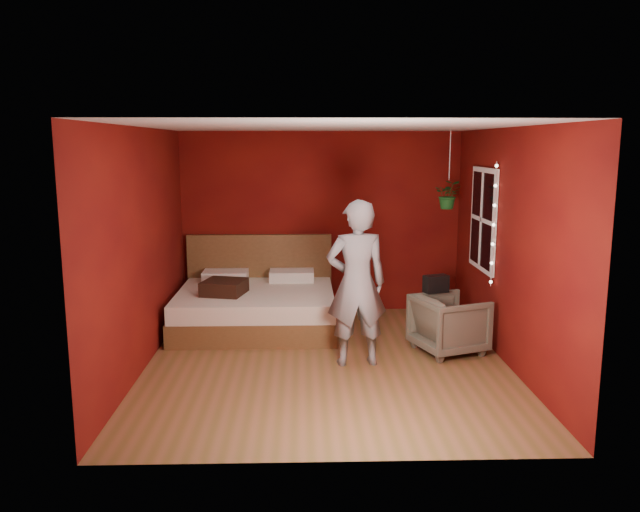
{
  "coord_description": "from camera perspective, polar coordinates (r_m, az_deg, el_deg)",
  "views": [
    {
      "loc": [
        -0.27,
        -6.7,
        2.42
      ],
      "look_at": [
        -0.07,
        0.4,
        1.14
      ],
      "focal_mm": 35.0,
      "sensor_mm": 36.0,
      "label": 1
    }
  ],
  "objects": [
    {
      "name": "room_walls",
      "position": [
        6.75,
        0.66,
        3.91
      ],
      "size": [
        4.04,
        4.54,
        2.62
      ],
      "color": "maroon",
      "rests_on": "ground"
    },
    {
      "name": "window",
      "position": [
        7.98,
        14.66,
        3.26
      ],
      "size": [
        0.05,
        0.97,
        1.27
      ],
      "color": "white",
      "rests_on": "room_walls"
    },
    {
      "name": "armchair",
      "position": [
        7.5,
        11.71,
        -6.11
      ],
      "size": [
        0.95,
        0.94,
        0.68
      ],
      "primitive_type": "imported",
      "rotation": [
        0.0,
        0.0,
        1.92
      ],
      "color": "#5F594B",
      "rests_on": "ground"
    },
    {
      "name": "bed",
      "position": [
        8.41,
        -5.82,
        -4.46
      ],
      "size": [
        2.07,
        1.76,
        1.14
      ],
      "color": "brown",
      "rests_on": "ground"
    },
    {
      "name": "fairy_lights",
      "position": [
        7.47,
        15.59,
        2.76
      ],
      "size": [
        0.04,
        0.04,
        1.45
      ],
      "color": "silver",
      "rests_on": "room_walls"
    },
    {
      "name": "floor",
      "position": [
        7.13,
        0.63,
        -9.63
      ],
      "size": [
        4.5,
        4.5,
        0.0
      ],
      "primitive_type": "plane",
      "color": "brown",
      "rests_on": "ground"
    },
    {
      "name": "throw_pillow",
      "position": [
        8.1,
        -8.75,
        -2.84
      ],
      "size": [
        0.61,
        0.61,
        0.18
      ],
      "primitive_type": "cube",
      "rotation": [
        0.0,
        0.0,
        -0.24
      ],
      "color": "black",
      "rests_on": "bed"
    },
    {
      "name": "handbag",
      "position": [
        7.55,
        10.55,
        -2.5
      ],
      "size": [
        0.32,
        0.23,
        0.21
      ],
      "primitive_type": "cube",
      "rotation": [
        0.0,
        0.0,
        0.32
      ],
      "color": "black",
      "rests_on": "armchair"
    },
    {
      "name": "hanging_plant",
      "position": [
        8.26,
        11.67,
        5.52
      ],
      "size": [
        0.4,
        0.37,
        1.01
      ],
      "color": "silver",
      "rests_on": "room_walls"
    },
    {
      "name": "person",
      "position": [
        6.82,
        3.36,
        -2.51
      ],
      "size": [
        0.72,
        0.51,
        1.84
      ],
      "primitive_type": "imported",
      "rotation": [
        0.0,
        0.0,
        3.25
      ],
      "color": "gray",
      "rests_on": "ground"
    }
  ]
}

